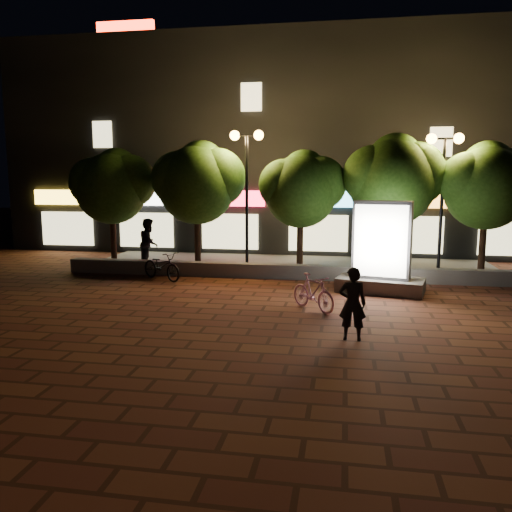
% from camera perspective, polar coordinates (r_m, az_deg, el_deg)
% --- Properties ---
extents(ground, '(80.00, 80.00, 0.00)m').
position_cam_1_polar(ground, '(14.52, 1.00, -5.51)').
color(ground, '#5A2E1C').
rests_on(ground, ground).
extents(retaining_wall, '(16.00, 0.45, 0.50)m').
position_cam_1_polar(retaining_wall, '(18.34, 2.91, -1.70)').
color(retaining_wall, slate).
rests_on(retaining_wall, ground).
extents(sidewalk, '(16.00, 5.00, 0.08)m').
position_cam_1_polar(sidewalk, '(20.82, 3.73, -1.04)').
color(sidewalk, slate).
rests_on(sidewalk, ground).
extents(building_block, '(28.00, 8.12, 11.30)m').
position_cam_1_polar(building_block, '(27.02, 5.31, 11.74)').
color(building_block, black).
rests_on(building_block, ground).
extents(tree_far_left, '(3.36, 2.80, 4.63)m').
position_cam_1_polar(tree_far_left, '(21.40, -15.51, 7.69)').
color(tree_far_left, black).
rests_on(tree_far_left, sidewalk).
extents(tree_left, '(3.60, 3.00, 4.89)m').
position_cam_1_polar(tree_left, '(20.16, -6.38, 8.33)').
color(tree_left, black).
rests_on(tree_left, sidewalk).
extents(tree_mid, '(3.24, 2.70, 4.50)m').
position_cam_1_polar(tree_mid, '(19.44, 5.12, 7.66)').
color(tree_mid, black).
rests_on(tree_mid, sidewalk).
extents(tree_right, '(3.72, 3.10, 5.07)m').
position_cam_1_polar(tree_right, '(19.45, 15.00, 8.43)').
color(tree_right, black).
rests_on(tree_right, sidewalk).
extents(tree_far_right, '(3.48, 2.90, 4.76)m').
position_cam_1_polar(tree_far_right, '(19.99, 24.21, 7.40)').
color(tree_far_right, black).
rests_on(tree_far_right, sidewalk).
extents(street_lamp_left, '(1.26, 0.36, 5.18)m').
position_cam_1_polar(street_lamp_left, '(19.46, -1.03, 10.09)').
color(street_lamp_left, black).
rests_on(street_lamp_left, sidewalk).
extents(street_lamp_right, '(1.26, 0.36, 4.98)m').
position_cam_1_polar(street_lamp_right, '(19.40, 20.00, 9.17)').
color(street_lamp_right, black).
rests_on(street_lamp_right, sidewalk).
extents(ad_kiosk, '(2.85, 1.86, 2.85)m').
position_cam_1_polar(ad_kiosk, '(16.49, 13.68, 0.04)').
color(ad_kiosk, slate).
rests_on(ad_kiosk, ground).
extents(scooter_pink, '(1.48, 1.51, 0.99)m').
position_cam_1_polar(scooter_pink, '(14.01, 6.33, -4.01)').
color(scooter_pink, '#EA97C7').
rests_on(scooter_pink, ground).
extents(rider, '(0.61, 0.40, 1.64)m').
position_cam_1_polar(rider, '(11.56, 10.60, -5.20)').
color(rider, black).
rests_on(rider, ground).
extents(scooter_parked, '(1.98, 1.58, 1.01)m').
position_cam_1_polar(scooter_parked, '(18.29, -10.37, -1.06)').
color(scooter_parked, black).
rests_on(scooter_parked, ground).
extents(pedestrian, '(0.87, 1.04, 1.91)m').
position_cam_1_polar(pedestrian, '(20.40, -11.72, 1.42)').
color(pedestrian, black).
rests_on(pedestrian, sidewalk).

